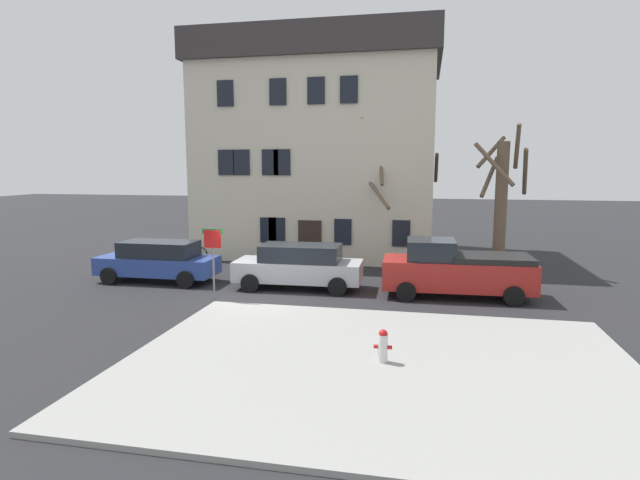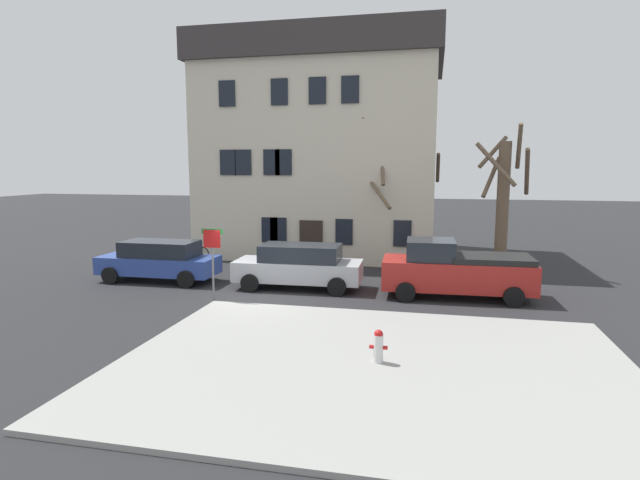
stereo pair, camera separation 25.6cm
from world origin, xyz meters
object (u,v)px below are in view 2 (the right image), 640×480
object	(u,v)px
pickup_truck_red	(456,270)
street_sign_pole	(212,251)
tree_bare_far	(419,192)
fire_hydrant	(378,345)
tree_bare_mid	(396,205)
tree_bare_end	(503,199)
car_blue_wagon	(159,260)
building_main	(323,148)
car_silver_wagon	(299,266)
tree_bare_near	(367,179)
bicycle_leaning	(195,253)

from	to	relation	value
pickup_truck_red	street_sign_pole	xyz separation A→B (m)	(-8.10, -2.46, 0.80)
tree_bare_far	fire_hydrant	distance (m)	13.51
tree_bare_mid	tree_bare_end	xyz separation A→B (m)	(4.64, -0.16, 0.34)
tree_bare_mid	car_blue_wagon	size ratio (longest dim) A/B	1.23
tree_bare_mid	pickup_truck_red	size ratio (longest dim) A/B	1.12
building_main	tree_bare_far	world-z (taller)	building_main
building_main	tree_bare_end	world-z (taller)	building_main
tree_bare_end	car_blue_wagon	bearing A→B (deg)	-159.61
pickup_truck_red	tree_bare_end	bearing A→B (deg)	67.51
car_silver_wagon	tree_bare_mid	bearing A→B (deg)	58.23
building_main	tree_bare_near	bearing A→B (deg)	-46.76
car_blue_wagon	street_sign_pole	xyz separation A→B (m)	(3.47, -2.52, 0.92)
tree_bare_far	car_silver_wagon	xyz separation A→B (m)	(-4.26, -6.08, -2.53)
tree_bare_far	pickup_truck_red	bearing A→B (deg)	-76.44
building_main	car_silver_wagon	distance (m)	10.03
building_main	pickup_truck_red	world-z (taller)	building_main
pickup_truck_red	bicycle_leaning	xyz separation A→B (m)	(-12.30, 4.74, -0.61)
tree_bare_far	car_blue_wagon	world-z (taller)	tree_bare_far
tree_bare_end	tree_bare_near	bearing A→B (deg)	172.38
building_main	fire_hydrant	size ratio (longest dim) A/B	15.87
tree_bare_end	car_blue_wagon	world-z (taller)	tree_bare_end
tree_bare_near	street_sign_pole	size ratio (longest dim) A/B	2.97
building_main	bicycle_leaning	size ratio (longest dim) A/B	7.21
tree_bare_near	car_blue_wagon	xyz separation A→B (m)	(-7.61, -5.91, -3.14)
pickup_truck_red	fire_hydrant	distance (m)	7.32
car_silver_wagon	pickup_truck_red	bearing A→B (deg)	-0.80
tree_bare_end	car_blue_wagon	xyz separation A→B (m)	(-13.70, -5.09, -2.35)
car_silver_wagon	pickup_truck_red	distance (m)	5.75
tree_bare_end	car_silver_wagon	xyz separation A→B (m)	(-7.88, -5.07, -2.33)
tree_bare_mid	tree_bare_far	size ratio (longest dim) A/B	0.85
tree_bare_near	bicycle_leaning	size ratio (longest dim) A/B	4.41
tree_bare_far	car_silver_wagon	size ratio (longest dim) A/B	1.43
building_main	bicycle_leaning	xyz separation A→B (m)	(-5.61, -4.13, -5.25)
bicycle_leaning	tree_bare_end	bearing A→B (deg)	1.64
fire_hydrant	street_sign_pole	world-z (taller)	street_sign_pole
tree_bare_near	car_blue_wagon	bearing A→B (deg)	-142.17
street_sign_pole	bicycle_leaning	world-z (taller)	street_sign_pole
car_silver_wagon	pickup_truck_red	size ratio (longest dim) A/B	0.92
tree_bare_mid	car_blue_wagon	xyz separation A→B (m)	(-9.07, -5.25, -2.01)
tree_bare_mid	tree_bare_far	world-z (taller)	tree_bare_far
street_sign_pole	tree_bare_far	bearing A→B (deg)	52.51
tree_bare_near	car_silver_wagon	distance (m)	6.90
car_blue_wagon	pickup_truck_red	xyz separation A→B (m)	(11.57, -0.06, 0.12)
tree_bare_near	street_sign_pole	xyz separation A→B (m)	(-4.14, -8.43, -2.23)
building_main	street_sign_pole	xyz separation A→B (m)	(-1.41, -11.33, -3.83)
pickup_truck_red	fire_hydrant	bearing A→B (deg)	-105.75
car_blue_wagon	fire_hydrant	size ratio (longest dim) A/B	6.17
tree_bare_mid	tree_bare_end	distance (m)	4.65
building_main	pickup_truck_red	xyz separation A→B (m)	(6.69, -8.87, -4.63)
car_silver_wagon	car_blue_wagon	bearing A→B (deg)	-179.83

